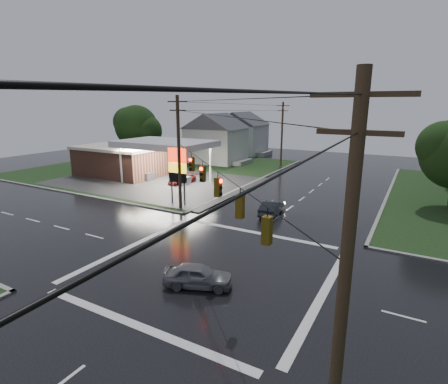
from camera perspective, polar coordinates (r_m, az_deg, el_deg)
The scene contains 14 objects.
ground at distance 23.00m, azimuth -1.82°, elevation -12.14°, with size 120.00×120.00×0.00m, color black.
grass_nw at distance 57.90m, azimuth -10.64°, elevation 3.87°, with size 36.00×36.00×0.08m, color black.
gas_station at distance 52.67m, azimuth -14.88°, elevation 5.39°, with size 26.20×18.00×5.60m.
pylon_sign at distance 35.75m, azimuth -7.62°, elevation 4.12°, with size 2.00×0.35×6.00m.
utility_pole_nw at distance 34.11m, azimuth -7.37°, elevation 6.55°, with size 2.20×0.32×11.00m.
utility_pole_se at distance 9.35m, azimuth 18.91°, elevation -15.31°, with size 2.20×0.32×11.00m.
utility_pole_n at distance 59.36m, azimuth 9.44°, elevation 9.46°, with size 2.20×0.32×10.50m.
traffic_signals at distance 20.92m, azimuth -1.94°, elevation 3.95°, with size 26.87×26.87×1.47m.
house_near at distance 62.53m, azimuth -1.27°, elevation 8.90°, with size 11.05×8.48×8.60m.
house_far at distance 73.52m, azimuth 2.88°, elevation 9.68°, with size 11.05×8.48×8.60m.
tree_nw_behind at distance 65.32m, azimuth -14.00°, elevation 10.28°, with size 8.93×7.60×10.00m.
car_north at distance 33.26m, azimuth 7.81°, elevation -2.55°, with size 1.45×4.17×1.37m, color black.
car_crossing at distance 20.56m, azimuth -4.27°, elevation -13.45°, with size 1.59×3.96×1.35m, color slate.
car_pump at distance 45.89m, azimuth -6.87°, elevation 2.04°, with size 1.69×4.15×1.20m, color #581415.
Camera 1 is at (10.70, -17.61, 10.21)m, focal length 28.00 mm.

